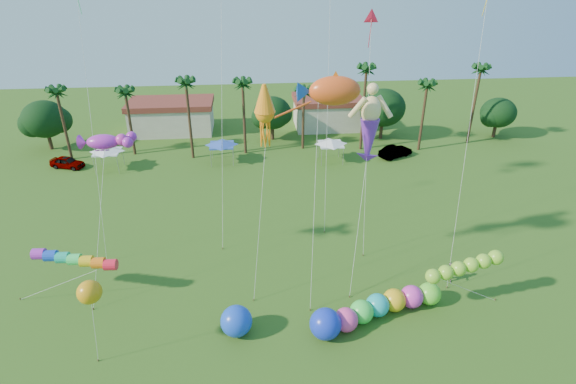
{
  "coord_description": "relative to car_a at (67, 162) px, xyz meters",
  "views": [
    {
      "loc": [
        -2.59,
        -17.52,
        23.04
      ],
      "look_at": [
        0.0,
        10.0,
        9.0
      ],
      "focal_mm": 28.0,
      "sensor_mm": 36.0,
      "label": 1
    }
  ],
  "objects": [
    {
      "name": "tree_line",
      "position": [
        29.08,
        6.9,
        3.54
      ],
      "size": [
        69.46,
        8.91,
        11.0
      ],
      "color": "#3A2819",
      "rests_on": "ground"
    },
    {
      "name": "buildings_row",
      "position": [
        22.42,
        12.91,
        1.27
      ],
      "size": [
        35.0,
        7.0,
        4.0
      ],
      "color": "beige",
      "rests_on": "ground"
    },
    {
      "name": "tent_row",
      "position": [
        19.51,
        -0.76,
        2.02
      ],
      "size": [
        31.0,
        4.0,
        0.6
      ],
      "color": "white",
      "rests_on": "ground"
    },
    {
      "name": "car_a",
      "position": [
        0.0,
        0.0,
        0.0
      ],
      "size": [
        4.62,
        2.98,
        1.46
      ],
      "primitive_type": "imported",
      "rotation": [
        0.0,
        0.0,
        1.26
      ],
      "color": "#4C4C54",
      "rests_on": "ground"
    },
    {
      "name": "car_b",
      "position": [
        42.43,
        -0.4,
        0.05
      ],
      "size": [
        4.97,
        3.64,
        1.56
      ],
      "primitive_type": "imported",
      "rotation": [
        0.0,
        0.0,
        2.05
      ],
      "color": "#4C4C54",
      "rests_on": "ground"
    },
    {
      "name": "spectator_b",
      "position": [
        38.67,
        -26.71,
        0.16
      ],
      "size": [
        1.01,
        1.09,
        1.78
      ],
      "primitive_type": "imported",
      "rotation": [
        0.0,
        0.0,
        -1.06
      ],
      "color": "gray",
      "rests_on": "ground"
    },
    {
      "name": "caterpillar_inflatable",
      "position": [
        31.29,
        -30.36,
        0.19
      ],
      "size": [
        10.67,
        4.94,
        2.21
      ],
      "rotation": [
        0.0,
        0.0,
        0.32
      ],
      "color": "#EE3E96",
      "rests_on": "ground"
    },
    {
      "name": "blue_ball",
      "position": [
        21.58,
        -30.86,
        0.37
      ],
      "size": [
        2.21,
        2.21,
        2.21
      ],
      "primitive_type": "sphere",
      "color": "blue",
      "rests_on": "ground"
    },
    {
      "name": "rainbow_tube",
      "position": [
        10.72,
        -26.14,
        2.33
      ],
      "size": [
        9.03,
        2.26,
        3.5
      ],
      "color": "#FC1C38",
      "rests_on": "ground"
    },
    {
      "name": "green_worm",
      "position": [
        35.77,
        -29.68,
        2.27
      ],
      "size": [
        8.61,
        2.32,
        3.67
      ],
      "color": "#85CE2D",
      "rests_on": "ground"
    },
    {
      "name": "orange_ball_kite",
      "position": [
        13.07,
        -32.38,
        4.79
      ],
      "size": [
        1.79,
        1.79,
        6.26
      ],
      "color": "orange",
      "rests_on": "ground"
    },
    {
      "name": "merman_kite",
      "position": [
        32.09,
        -22.9,
        11.19
      ],
      "size": [
        3.39,
        6.29,
        14.87
      ],
      "color": "#F8D48D",
      "rests_on": "ground"
    },
    {
      "name": "fish_kite",
      "position": [
        28.92,
        -24.85,
        14.67
      ],
      "size": [
        5.61,
        5.74,
        16.52
      ],
      "color": "#ED4F1A",
      "rests_on": "ground"
    },
    {
      "name": "squid_kite",
      "position": [
        24.14,
        -24.54,
        13.13
      ],
      "size": [
        2.11,
        3.81,
        15.98
      ],
      "color": "orange",
      "rests_on": "ground"
    },
    {
      "name": "lobster_kite",
      "position": [
        12.31,
        -22.48,
        10.69
      ],
      "size": [
        4.63,
        6.88,
        12.22
      ],
      "color": "#B225BA",
      "rests_on": "ground"
    },
    {
      "name": "delta_kite_red",
      "position": [
        32.7,
        -18.79,
        18.42
      ],
      "size": [
        1.36,
        3.96,
        20.08
      ],
      "color": "red",
      "rests_on": "ground"
    }
  ]
}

